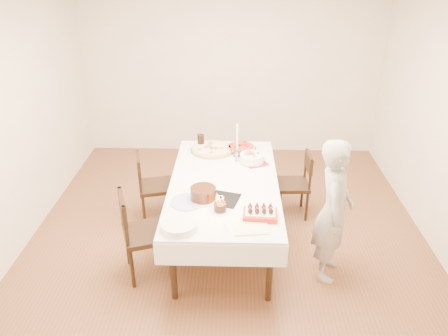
{
  "coord_description": "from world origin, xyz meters",
  "views": [
    {
      "loc": [
        0.07,
        -4.03,
        2.98
      ],
      "look_at": [
        -0.04,
        0.03,
        0.91
      ],
      "focal_mm": 35.0,
      "sensor_mm": 36.0,
      "label": 1
    }
  ],
  "objects_px": {
    "chair_left_dessert": "(147,233)",
    "cola_glass": "(201,141)",
    "dining_table": "(224,211)",
    "taper_candle": "(237,140)",
    "pasta_bowl": "(252,158)",
    "birthday_cake": "(220,203)",
    "chair_right_savory": "(292,185)",
    "pizza_white": "(213,149)",
    "pizza_pepperoni": "(241,148)",
    "chair_left_savory": "(156,186)",
    "person": "(333,211)",
    "layer_cake": "(203,194)",
    "strawberry_box": "(260,214)"
  },
  "relations": [
    {
      "from": "pizza_pepperoni",
      "to": "pasta_bowl",
      "type": "distance_m",
      "value": 0.38
    },
    {
      "from": "chair_left_dessert",
      "to": "taper_candle",
      "type": "distance_m",
      "value": 1.57
    },
    {
      "from": "cola_glass",
      "to": "layer_cake",
      "type": "relative_size",
      "value": 0.49
    },
    {
      "from": "chair_right_savory",
      "to": "person",
      "type": "bearing_deg",
      "value": -79.71
    },
    {
      "from": "chair_right_savory",
      "to": "strawberry_box",
      "type": "xyz_separation_m",
      "value": [
        -0.46,
        -1.24,
        0.38
      ]
    },
    {
      "from": "dining_table",
      "to": "person",
      "type": "relative_size",
      "value": 1.46
    },
    {
      "from": "pizza_white",
      "to": "layer_cake",
      "type": "bearing_deg",
      "value": -91.66
    },
    {
      "from": "taper_candle",
      "to": "strawberry_box",
      "type": "xyz_separation_m",
      "value": [
        0.21,
        -1.32,
        -0.17
      ]
    },
    {
      "from": "chair_right_savory",
      "to": "taper_candle",
      "type": "relative_size",
      "value": 1.96
    },
    {
      "from": "taper_candle",
      "to": "strawberry_box",
      "type": "distance_m",
      "value": 1.34
    },
    {
      "from": "pizza_pepperoni",
      "to": "layer_cake",
      "type": "xyz_separation_m",
      "value": [
        -0.38,
        -1.2,
        0.04
      ]
    },
    {
      "from": "chair_left_savory",
      "to": "layer_cake",
      "type": "distance_m",
      "value": 1.11
    },
    {
      "from": "chair_right_savory",
      "to": "cola_glass",
      "type": "relative_size",
      "value": 5.18
    },
    {
      "from": "dining_table",
      "to": "person",
      "type": "xyz_separation_m",
      "value": [
        1.05,
        -0.53,
        0.36
      ]
    },
    {
      "from": "pizza_white",
      "to": "taper_candle",
      "type": "height_order",
      "value": "taper_candle"
    },
    {
      "from": "dining_table",
      "to": "pizza_white",
      "type": "bearing_deg",
      "value": 101.74
    },
    {
      "from": "chair_left_dessert",
      "to": "pasta_bowl",
      "type": "height_order",
      "value": "chair_left_dessert"
    },
    {
      "from": "dining_table",
      "to": "pizza_pepperoni",
      "type": "xyz_separation_m",
      "value": [
        0.19,
        0.83,
        0.4
      ]
    },
    {
      "from": "birthday_cake",
      "to": "layer_cake",
      "type": "bearing_deg",
      "value": 130.7
    },
    {
      "from": "dining_table",
      "to": "pizza_pepperoni",
      "type": "distance_m",
      "value": 0.94
    },
    {
      "from": "strawberry_box",
      "to": "chair_left_dessert",
      "type": "bearing_deg",
      "value": 174.09
    },
    {
      "from": "chair_right_savory",
      "to": "taper_candle",
      "type": "distance_m",
      "value": 0.87
    },
    {
      "from": "dining_table",
      "to": "cola_glass",
      "type": "xyz_separation_m",
      "value": [
        -0.31,
        0.9,
        0.45
      ]
    },
    {
      "from": "cola_glass",
      "to": "chair_right_savory",
      "type": "bearing_deg",
      "value": -16.43
    },
    {
      "from": "pizza_white",
      "to": "pizza_pepperoni",
      "type": "bearing_deg",
      "value": 9.08
    },
    {
      "from": "chair_right_savory",
      "to": "pasta_bowl",
      "type": "distance_m",
      "value": 0.64
    },
    {
      "from": "dining_table",
      "to": "strawberry_box",
      "type": "xyz_separation_m",
      "value": [
        0.35,
        -0.68,
        0.41
      ]
    },
    {
      "from": "pizza_pepperoni",
      "to": "birthday_cake",
      "type": "distance_m",
      "value": 1.42
    },
    {
      "from": "pasta_bowl",
      "to": "chair_right_savory",
      "type": "bearing_deg",
      "value": 10.36
    },
    {
      "from": "chair_left_dessert",
      "to": "cola_glass",
      "type": "relative_size",
      "value": 5.92
    },
    {
      "from": "cola_glass",
      "to": "layer_cake",
      "type": "distance_m",
      "value": 1.27
    },
    {
      "from": "cola_glass",
      "to": "layer_cake",
      "type": "height_order",
      "value": "cola_glass"
    },
    {
      "from": "dining_table",
      "to": "chair_left_savory",
      "type": "height_order",
      "value": "chair_left_savory"
    },
    {
      "from": "layer_cake",
      "to": "chair_left_savory",
      "type": "bearing_deg",
      "value": 127.42
    },
    {
      "from": "person",
      "to": "layer_cake",
      "type": "height_order",
      "value": "person"
    },
    {
      "from": "pasta_bowl",
      "to": "birthday_cake",
      "type": "distance_m",
      "value": 1.1
    },
    {
      "from": "dining_table",
      "to": "taper_candle",
      "type": "relative_size",
      "value": 5.15
    },
    {
      "from": "dining_table",
      "to": "chair_left_dessert",
      "type": "xyz_separation_m",
      "value": [
        -0.74,
        -0.56,
        0.09
      ]
    },
    {
      "from": "person",
      "to": "strawberry_box",
      "type": "xyz_separation_m",
      "value": [
        -0.7,
        -0.15,
        0.06
      ]
    },
    {
      "from": "cola_glass",
      "to": "layer_cake",
      "type": "xyz_separation_m",
      "value": [
        0.12,
        -1.27,
        -0.02
      ]
    },
    {
      "from": "pasta_bowl",
      "to": "birthday_cake",
      "type": "xyz_separation_m",
      "value": [
        -0.33,
        -1.05,
        0.03
      ]
    },
    {
      "from": "birthday_cake",
      "to": "strawberry_box",
      "type": "height_order",
      "value": "birthday_cake"
    },
    {
      "from": "dining_table",
      "to": "birthday_cake",
      "type": "height_order",
      "value": "birthday_cake"
    },
    {
      "from": "layer_cake",
      "to": "birthday_cake",
      "type": "xyz_separation_m",
      "value": [
        0.17,
        -0.2,
        0.01
      ]
    },
    {
      "from": "chair_left_savory",
      "to": "pasta_bowl",
      "type": "relative_size",
      "value": 3.05
    },
    {
      "from": "chair_right_savory",
      "to": "strawberry_box",
      "type": "bearing_deg",
      "value": -112.57
    },
    {
      "from": "pizza_white",
      "to": "pizza_pepperoni",
      "type": "xyz_separation_m",
      "value": [
        0.35,
        0.06,
        0.0
      ]
    },
    {
      "from": "birthday_cake",
      "to": "strawberry_box",
      "type": "xyz_separation_m",
      "value": [
        0.37,
        -0.1,
        -0.04
      ]
    },
    {
      "from": "chair_left_savory",
      "to": "birthday_cake",
      "type": "bearing_deg",
      "value": 114.17
    },
    {
      "from": "taper_candle",
      "to": "chair_left_dessert",
      "type": "bearing_deg",
      "value": -126.27
    }
  ]
}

